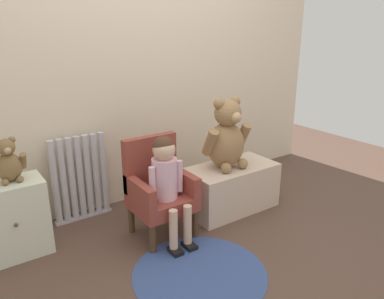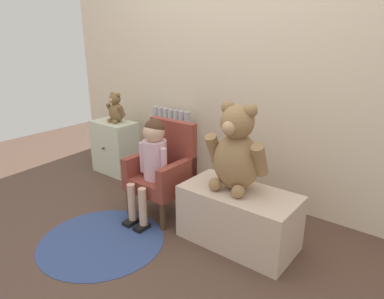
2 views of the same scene
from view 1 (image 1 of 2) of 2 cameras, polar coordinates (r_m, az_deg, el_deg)
ground_plane at (r=2.53m, az=5.11°, el=-15.75°), size 6.00×6.00×0.00m
back_wall at (r=3.05m, az=-8.41°, el=14.21°), size 3.80×0.05×2.40m
radiator at (r=2.93m, az=-16.66°, el=-4.27°), size 0.43×0.05×0.65m
small_dresser at (r=2.66m, az=-25.73°, el=-9.57°), size 0.42×0.28×0.50m
child_armchair at (r=2.62m, az=-5.10°, el=-5.90°), size 0.40×0.37×0.69m
child_figure at (r=2.48m, az=-3.92°, el=-3.80°), size 0.25×0.35×0.74m
low_bench at (r=3.02m, az=5.96°, el=-5.77°), size 0.73×0.38×0.36m
large_teddy_bear at (r=2.86m, az=5.30°, el=1.87°), size 0.40×0.28×0.55m
small_teddy_bear at (r=2.54m, az=-26.18°, el=-1.77°), size 0.20×0.14×0.28m
floor_rug at (r=2.37m, az=1.17°, el=-18.30°), size 0.81×0.81×0.01m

